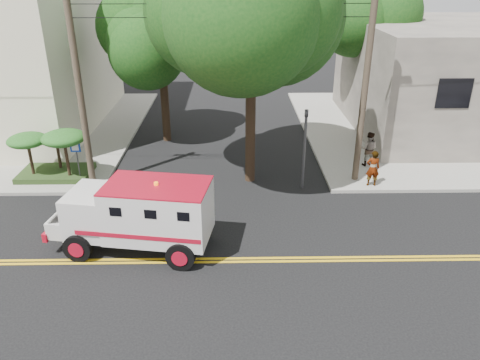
{
  "coord_description": "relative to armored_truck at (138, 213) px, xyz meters",
  "views": [
    {
      "loc": [
        0.71,
        -13.18,
        9.06
      ],
      "look_at": [
        0.98,
        3.0,
        1.6
      ],
      "focal_mm": 35.0,
      "sensor_mm": 36.0,
      "label": 1
    }
  ],
  "objects": [
    {
      "name": "palm_planter",
      "position": [
        -4.92,
        5.84,
        0.21
      ],
      "size": [
        3.52,
        2.63,
        2.36
      ],
      "color": "#1E3314",
      "rests_on": "sidewalk_nw"
    },
    {
      "name": "utility_pole_right",
      "position": [
        8.81,
        5.41,
        3.07
      ],
      "size": [
        0.28,
        0.28,
        9.0
      ],
      "primitive_type": "cylinder",
      "color": "#382D23",
      "rests_on": "ground"
    },
    {
      "name": "sidewalk_ne",
      "position": [
        16.01,
        12.71,
        -1.36
      ],
      "size": [
        17.0,
        17.0,
        0.15
      ],
      "primitive_type": "cube",
      "color": "gray",
      "rests_on": "ground"
    },
    {
      "name": "ground",
      "position": [
        2.51,
        -0.79,
        -1.43
      ],
      "size": [
        100.0,
        100.0,
        0.0
      ],
      "primitive_type": "plane",
      "color": "black",
      "rests_on": "ground"
    },
    {
      "name": "tree_left",
      "position": [
        -0.17,
        11.0,
        4.3
      ],
      "size": [
        4.48,
        4.2,
        7.7
      ],
      "color": "black",
      "rests_on": "ground"
    },
    {
      "name": "tree_right",
      "position": [
        11.36,
        14.98,
        4.66
      ],
      "size": [
        4.8,
        4.5,
        8.2
      ],
      "color": "black",
      "rests_on": "ground"
    },
    {
      "name": "traffic_signal",
      "position": [
        6.31,
        4.81,
        0.79
      ],
      "size": [
        0.15,
        0.18,
        3.6
      ],
      "color": "#3F3F42",
      "rests_on": "ground"
    },
    {
      "name": "accessibility_sign",
      "position": [
        -3.69,
        5.39,
        -0.07
      ],
      "size": [
        0.45,
        0.1,
        2.02
      ],
      "color": "#3F3F42",
      "rests_on": "ground"
    },
    {
      "name": "building_right",
      "position": [
        17.51,
        13.21,
        1.72
      ],
      "size": [
        14.0,
        12.0,
        6.0
      ],
      "primitive_type": "cube",
      "color": "#605952",
      "rests_on": "sidewalk_ne"
    },
    {
      "name": "pedestrian_b",
      "position": [
        9.77,
        7.0,
        -0.43
      ],
      "size": [
        0.99,
        0.88,
        1.7
      ],
      "primitive_type": "imported",
      "rotation": [
        0.0,
        0.0,
        2.8
      ],
      "color": "gray",
      "rests_on": "sidewalk_ne"
    },
    {
      "name": "tree_main",
      "position": [
        4.45,
        5.42,
        5.77
      ],
      "size": [
        6.08,
        5.7,
        9.85
      ],
      "color": "black",
      "rests_on": "ground"
    },
    {
      "name": "pedestrian_a",
      "position": [
        9.36,
        4.71,
        -0.47
      ],
      "size": [
        0.61,
        0.42,
        1.63
      ],
      "primitive_type": "imported",
      "rotation": [
        0.0,
        0.0,
        3.1
      ],
      "color": "gray",
      "rests_on": "sidewalk_ne"
    },
    {
      "name": "utility_pole_left",
      "position": [
        -3.09,
        5.21,
        3.07
      ],
      "size": [
        0.28,
        0.28,
        9.0
      ],
      "primitive_type": "cylinder",
      "color": "#382D23",
      "rests_on": "ground"
    },
    {
      "name": "armored_truck",
      "position": [
        0.0,
        0.0,
        0.0
      ],
      "size": [
        5.78,
        2.94,
        2.52
      ],
      "rotation": [
        0.0,
        0.0,
        -0.16
      ],
      "color": "silver",
      "rests_on": "ground"
    }
  ]
}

